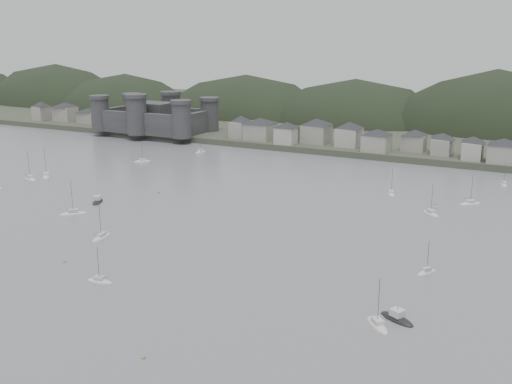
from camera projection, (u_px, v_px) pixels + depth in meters
The scene contains 9 objects.
ground at pixel (94, 298), 124.23m from camera, with size 900.00×900.00×0.00m, color slate.
far_shore_land at pixel (413, 122), 376.46m from camera, with size 900.00×250.00×3.00m, color #383D2D.
forested_ridge at pixel (409, 148), 355.65m from camera, with size 851.55×103.94×102.57m.
castle at pixel (155, 117), 329.18m from camera, with size 66.00×43.00×20.00m.
waterfront_town at pixel (470, 144), 256.33m from camera, with size 451.48×28.46×12.92m.
moored_fleet at pixel (223, 211), 186.21m from camera, with size 252.67×176.38×13.11m.
motor_launch_near at pixel (397, 319), 114.58m from camera, with size 8.44×6.13×3.91m.
motor_launch_far at pixel (98, 201), 197.03m from camera, with size 6.33×8.54×3.93m.
mooring_buoys at pixel (251, 223), 174.90m from camera, with size 170.48×132.52×0.70m.
Camera 1 is at (83.79, -85.06, 53.93)m, focal length 40.61 mm.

